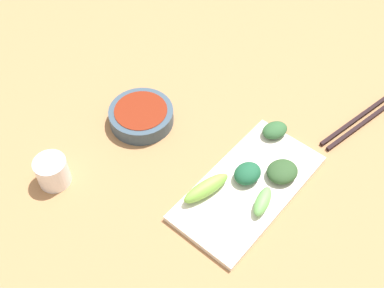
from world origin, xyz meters
name	(u,v)px	position (x,y,z in m)	size (l,w,h in m)	color
tabletop	(210,156)	(0.00, 0.00, 0.01)	(2.10, 2.10, 0.02)	#A27248
sauce_bowl	(141,115)	(-0.16, -0.03, 0.04)	(0.13, 0.13, 0.03)	#354858
serving_plate	(248,188)	(0.11, -0.02, 0.03)	(0.15, 0.30, 0.01)	silver
broccoli_leafy_0	(247,173)	(0.10, -0.01, 0.05)	(0.05, 0.06, 0.03)	#1A5133
broccoli_stalk_1	(263,201)	(0.15, -0.04, 0.04)	(0.02, 0.07, 0.02)	#66AA53
broccoli_leafy_2	(275,130)	(0.07, 0.11, 0.04)	(0.04, 0.05, 0.02)	#2C572E
broccoli_leafy_3	(282,172)	(0.14, 0.04, 0.04)	(0.05, 0.06, 0.02)	#2A4925
broccoli_stalk_4	(206,188)	(0.06, -0.09, 0.05)	(0.03, 0.10, 0.03)	#79B442
chopsticks	(361,120)	(0.19, 0.27, 0.02)	(0.07, 0.23, 0.01)	black
tea_cup	(52,172)	(-0.18, -0.24, 0.05)	(0.06, 0.06, 0.06)	white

